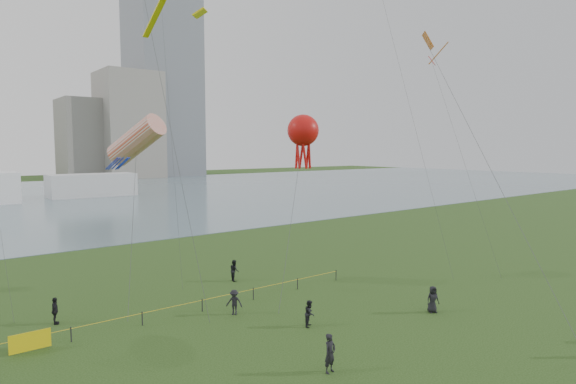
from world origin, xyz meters
TOP-DOWN VIEW (x-y plane):
  - lake at (0.00, 100.00)m, footprint 400.00×120.00m
  - tower at (62.00, 168.00)m, footprint 24.00×24.00m
  - building_mid at (46.00, 162.00)m, footprint 20.00×20.00m
  - building_low at (32.00, 168.00)m, footprint 16.00×18.00m
  - pavilion_right at (14.00, 98.00)m, footprint 18.00×7.00m
  - fence at (-9.12, 15.20)m, footprint 24.07×0.07m
  - spectator_a at (0.79, 8.92)m, footprint 0.97×0.93m
  - spectator_b at (-1.68, 13.41)m, footprint 1.14×1.18m
  - spectator_c at (-11.04, 18.63)m, footprint 0.60×1.03m
  - spectator_d at (8.63, 5.86)m, footprint 0.99×0.84m
  - spectator_f at (-2.34, 3.82)m, footprint 0.75×0.56m
  - spectator_g at (2.52, 20.15)m, footprint 0.84×0.97m
  - kite_windsock at (-4.49, 21.96)m, footprint 4.80×8.11m
  - kite_octopus at (6.17, 16.00)m, footprint 6.75×5.43m
  - kite_delta at (11.57, 8.16)m, footprint 6.12×14.28m

SIDE VIEW (x-z plane):
  - lake at x=0.00m, z-range -0.02..0.06m
  - fence at x=-9.12m, z-range 0.03..1.08m
  - spectator_a at x=0.79m, z-range 0.00..1.57m
  - spectator_b at x=-1.68m, z-range 0.00..1.62m
  - spectator_c at x=-11.04m, z-range 0.00..1.64m
  - spectator_g at x=2.52m, z-range 0.00..1.69m
  - spectator_d at x=8.63m, z-range 0.00..1.72m
  - spectator_f at x=-2.34m, z-range 0.00..1.87m
  - pavilion_right at x=14.00m, z-range 0.00..5.00m
  - kite_windsock at x=-4.49m, z-range 4.61..17.65m
  - kite_octopus at x=6.17m, z-range 5.30..18.43m
  - building_low at x=32.00m, z-range 0.00..28.00m
  - kite_delta at x=11.57m, z-range 7.53..26.25m
  - building_mid at x=46.00m, z-range 0.00..38.00m
  - tower at x=62.00m, z-range 0.00..120.00m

